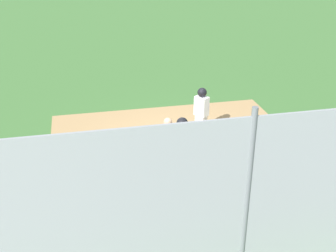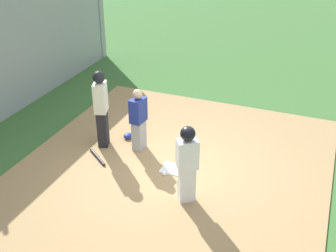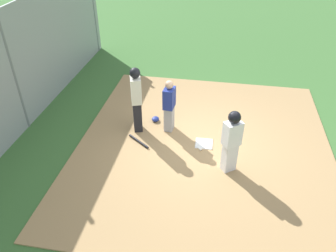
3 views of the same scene
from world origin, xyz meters
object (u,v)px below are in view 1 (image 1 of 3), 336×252
catcher_mask (159,177)px  baseball (188,148)px  baseball_bat (202,178)px  home_plate (178,149)px  runner (201,110)px  umpire (182,151)px  catcher (168,144)px

catcher_mask → baseball: bearing=50.9°
baseball_bat → catcher_mask: bearing=-65.0°
home_plate → runner: (0.86, 0.63, 0.88)m
runner → baseball: 1.24m
umpire → baseball: size_ratio=24.69×
baseball → catcher_mask: bearing=-129.1°
umpire → runner: (1.21, 2.46, -0.08)m
runner → baseball_bat: 2.55m
catcher → baseball_bat: bearing=-126.7°
umpire → runner: bearing=-44.8°
umpire → catcher: bearing=-7.8°
catcher → umpire: (0.16, -0.83, 0.22)m
home_plate → runner: bearing=36.3°
catcher_mask → baseball: size_ratio=3.24×
home_plate → runner: runner is taller
umpire → baseball_bat: bearing=-93.6°
umpire → baseball: umpire is taller
umpire → runner: size_ratio=1.16×
home_plate → umpire: bearing=-100.9°
home_plate → catcher: 1.35m
runner → catcher_mask: bearing=15.3°
umpire → baseball: (0.64, 1.77, -0.93)m
baseball_bat → catcher_mask: (-1.06, 0.22, 0.03)m
catcher → catcher_mask: bearing=150.0°
runner → catcher_mask: runner is taller
catcher → runner: (1.37, 1.63, 0.14)m
umpire → catcher_mask: size_ratio=7.61×
home_plate → catcher_mask: 1.68m
catcher → home_plate: bearing=-20.9°
catcher_mask → home_plate: bearing=60.0°
home_plate → baseball_bat: 1.70m
umpire → runner: 2.75m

